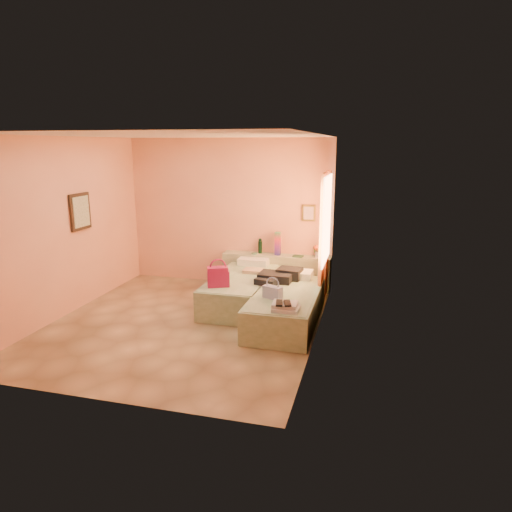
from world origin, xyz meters
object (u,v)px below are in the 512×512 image
Objects in this scene: towel_stack at (286,307)px; bed_left at (242,290)px; green_book at (298,256)px; water_bottle at (260,246)px; bed_right at (286,308)px; blue_handbag at (273,292)px; headboard_ledge at (276,271)px; flower_vase at (319,250)px; magenta_handbag at (218,277)px.

bed_left is at bearing 126.16° from towel_stack.
towel_stack is (0.24, -2.40, -0.11)m from green_book.
bed_right is at bearing -64.01° from water_bottle.
water_bottle is 0.77× the size of towel_stack.
blue_handbag reaches higher than bed_right.
blue_handbag is (0.38, -2.04, 0.27)m from headboard_ledge.
green_book is at bearing 95.70° from towel_stack.
bed_left is at bearing -138.55° from flower_vase.
magenta_handbag is (-0.20, -0.63, 0.41)m from bed_left.
bed_left is 1.29m from blue_handbag.
flower_vase is (0.79, -0.02, 0.47)m from headboard_ledge.
towel_stack is at bearing -71.89° from green_book.
bed_left and bed_right have the same top height.
blue_handbag is (0.95, -0.36, -0.07)m from magenta_handbag.
bed_right is at bearing -24.46° from magenta_handbag.
towel_stack is at bearing -56.13° from magenta_handbag.
headboard_ledge is at bearing 70.44° from bed_left.
bed_right is (0.52, -1.70, -0.08)m from headboard_ledge.
blue_handbag is at bearing 123.09° from towel_stack.
towel_stack is (-0.13, -2.46, -0.24)m from flower_vase.
blue_handbag is at bearing -52.47° from bed_left.
water_bottle reaches higher than magenta_handbag.
bed_right is 5.90× the size of magenta_handbag.
blue_handbag is at bearing -101.53° from flower_vase.
headboard_ledge is 1.81m from magenta_handbag.
bed_left is 5.71× the size of towel_stack.
blue_handbag reaches higher than bed_left.
towel_stack is at bearing -68.52° from water_bottle.
magenta_handbag reaches higher than towel_stack.
magenta_handbag is (-1.37, -1.67, -0.13)m from flower_vase.
blue_handbag is (-0.41, -2.02, -0.20)m from flower_vase.
flower_vase reaches higher than headboard_ledge.
bed_right is 5.71× the size of towel_stack.
headboard_ledge reaches higher than bed_right.
water_bottle reaches higher than bed_left.
bed_right is (0.90, -0.65, 0.00)m from bed_left.
magenta_handbag reaches higher than green_book.
headboard_ledge is 2.09m from blue_handbag.
water_bottle is 0.77m from green_book.
towel_stack is at bearing -53.74° from bed_left.
magenta_handbag is at bearing -108.78° from headboard_ledge.
flower_vase is (0.37, 0.05, 0.13)m from green_book.
bed_left is 1.79m from towel_stack.
blue_handbag reaches higher than headboard_ledge.
bed_left is 7.06× the size of blue_handbag.
green_book reaches higher than bed_right.
water_bottle reaches higher than towel_stack.
green_book is (-0.10, 1.63, 0.41)m from bed_right.
water_bottle is at bearing -176.86° from green_book.
green_book is 0.51× the size of towel_stack.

